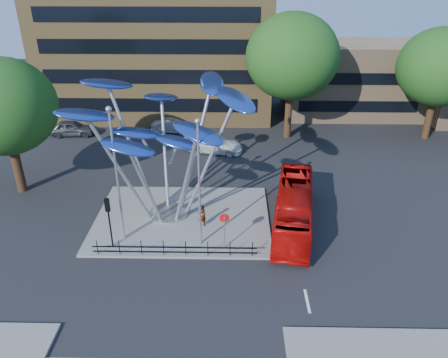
{
  "coord_description": "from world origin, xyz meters",
  "views": [
    {
      "loc": [
        2.43,
        -19.86,
        16.29
      ],
      "look_at": [
        1.95,
        4.0,
        4.2
      ],
      "focal_mm": 35.0,
      "sensor_mm": 36.0,
      "label": 1
    }
  ],
  "objects_px": {
    "no_entry_sign_island": "(224,225)",
    "parked_car_left": "(72,128)",
    "leaf_sculpture": "(162,123)",
    "street_lamp_right": "(199,173)",
    "tree_right": "(292,57)",
    "tree_left": "(3,107)",
    "tree_far": "(440,67)",
    "red_bus": "(294,208)",
    "street_lamp_left": "(115,164)",
    "pedestrian": "(202,216)",
    "parked_car_mid": "(173,126)",
    "traffic_light_island": "(108,213)",
    "parked_car_right": "(214,144)"
  },
  "relations": [
    {
      "from": "leaf_sculpture",
      "to": "pedestrian",
      "type": "xyz_separation_m",
      "value": [
        2.52,
        -1.74,
        -5.92
      ]
    },
    {
      "from": "tree_left",
      "to": "pedestrian",
      "type": "relative_size",
      "value": 6.4
    },
    {
      "from": "traffic_light_island",
      "to": "parked_car_mid",
      "type": "relative_size",
      "value": 0.79
    },
    {
      "from": "tree_far",
      "to": "no_entry_sign_island",
      "type": "xyz_separation_m",
      "value": [
        -20.0,
        -19.48,
        -5.29
      ]
    },
    {
      "from": "leaf_sculpture",
      "to": "parked_car_mid",
      "type": "bearing_deg",
      "value": 95.98
    },
    {
      "from": "tree_far",
      "to": "leaf_sculpture",
      "type": "relative_size",
      "value": 0.85
    },
    {
      "from": "street_lamp_right",
      "to": "tree_left",
      "type": "bearing_deg",
      "value": 154.23
    },
    {
      "from": "pedestrian",
      "to": "street_lamp_left",
      "type": "bearing_deg",
      "value": -10.73
    },
    {
      "from": "street_lamp_right",
      "to": "parked_car_right",
      "type": "distance_m",
      "value": 15.62
    },
    {
      "from": "tree_left",
      "to": "traffic_light_island",
      "type": "height_order",
      "value": "tree_left"
    },
    {
      "from": "no_entry_sign_island",
      "to": "parked_car_left",
      "type": "distance_m",
      "value": 25.19
    },
    {
      "from": "no_entry_sign_island",
      "to": "tree_right",
      "type": "bearing_deg",
      "value": 72.88
    },
    {
      "from": "tree_left",
      "to": "parked_car_mid",
      "type": "height_order",
      "value": "tree_left"
    },
    {
      "from": "tree_left",
      "to": "no_entry_sign_island",
      "type": "distance_m",
      "value": 18.35
    },
    {
      "from": "tree_right",
      "to": "no_entry_sign_island",
      "type": "height_order",
      "value": "tree_right"
    },
    {
      "from": "tree_right",
      "to": "tree_far",
      "type": "xyz_separation_m",
      "value": [
        14.0,
        0.0,
        -0.93
      ]
    },
    {
      "from": "red_bus",
      "to": "parked_car_right",
      "type": "distance_m",
      "value": 13.88
    },
    {
      "from": "traffic_light_island",
      "to": "parked_car_mid",
      "type": "distance_m",
      "value": 20.62
    },
    {
      "from": "tree_far",
      "to": "red_bus",
      "type": "bearing_deg",
      "value": -132.94
    },
    {
      "from": "pedestrian",
      "to": "parked_car_left",
      "type": "xyz_separation_m",
      "value": [
        -14.43,
        17.02,
        -0.17
      ]
    },
    {
      "from": "pedestrian",
      "to": "parked_car_left",
      "type": "relative_size",
      "value": 0.35
    },
    {
      "from": "tree_far",
      "to": "leaf_sculpture",
      "type": "xyz_separation_m",
      "value": [
        -24.07,
        -15.32,
        -0.23
      ]
    },
    {
      "from": "no_entry_sign_island",
      "to": "pedestrian",
      "type": "bearing_deg",
      "value": 122.62
    },
    {
      "from": "street_lamp_left",
      "to": "pedestrian",
      "type": "relative_size",
      "value": 5.46
    },
    {
      "from": "street_lamp_left",
      "to": "parked_car_left",
      "type": "xyz_separation_m",
      "value": [
        -9.48,
        18.46,
        -4.57
      ]
    },
    {
      "from": "street_lamp_left",
      "to": "no_entry_sign_island",
      "type": "xyz_separation_m",
      "value": [
        6.5,
        -0.98,
        -3.54
      ]
    },
    {
      "from": "tree_left",
      "to": "parked_car_mid",
      "type": "relative_size",
      "value": 2.39
    },
    {
      "from": "tree_left",
      "to": "pedestrian",
      "type": "distance_m",
      "value": 16.38
    },
    {
      "from": "no_entry_sign_island",
      "to": "tree_far",
      "type": "bearing_deg",
      "value": 44.25
    },
    {
      "from": "tree_right",
      "to": "parked_car_mid",
      "type": "height_order",
      "value": "tree_right"
    },
    {
      "from": "pedestrian",
      "to": "parked_car_right",
      "type": "relative_size",
      "value": 0.3
    },
    {
      "from": "red_bus",
      "to": "parked_car_left",
      "type": "xyz_separation_m",
      "value": [
        -20.58,
        16.51,
        -0.57
      ]
    },
    {
      "from": "leaf_sculpture",
      "to": "street_lamp_right",
      "type": "bearing_deg",
      "value": -55.09
    },
    {
      "from": "street_lamp_left",
      "to": "street_lamp_right",
      "type": "distance_m",
      "value": 5.03
    },
    {
      "from": "red_bus",
      "to": "parked_car_mid",
      "type": "bearing_deg",
      "value": 129.74
    },
    {
      "from": "parked_car_left",
      "to": "leaf_sculpture",
      "type": "bearing_deg",
      "value": -145.45
    },
    {
      "from": "tree_left",
      "to": "parked_car_right",
      "type": "height_order",
      "value": "tree_left"
    },
    {
      "from": "street_lamp_left",
      "to": "traffic_light_island",
      "type": "distance_m",
      "value": 2.96
    },
    {
      "from": "red_bus",
      "to": "parked_car_right",
      "type": "height_order",
      "value": "red_bus"
    },
    {
      "from": "no_entry_sign_island",
      "to": "parked_car_right",
      "type": "height_order",
      "value": "no_entry_sign_island"
    },
    {
      "from": "tree_left",
      "to": "parked_car_mid",
      "type": "distance_m",
      "value": 17.62
    },
    {
      "from": "street_lamp_right",
      "to": "no_entry_sign_island",
      "type": "relative_size",
      "value": 3.39
    },
    {
      "from": "tree_left",
      "to": "street_lamp_left",
      "type": "distance_m",
      "value": 11.6
    },
    {
      "from": "tree_right",
      "to": "street_lamp_right",
      "type": "distance_m",
      "value": 20.64
    },
    {
      "from": "tree_left",
      "to": "street_lamp_right",
      "type": "height_order",
      "value": "tree_left"
    },
    {
      "from": "parked_car_mid",
      "to": "no_entry_sign_island",
      "type": "bearing_deg",
      "value": -161.64
    },
    {
      "from": "leaf_sculpture",
      "to": "red_bus",
      "type": "xyz_separation_m",
      "value": [
        8.67,
        -1.23,
        -5.51
      ]
    },
    {
      "from": "traffic_light_island",
      "to": "pedestrian",
      "type": "height_order",
      "value": "traffic_light_island"
    },
    {
      "from": "traffic_light_island",
      "to": "parked_car_left",
      "type": "relative_size",
      "value": 0.74
    },
    {
      "from": "street_lamp_right",
      "to": "parked_car_mid",
      "type": "bearing_deg",
      "value": 102.07
    }
  ]
}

